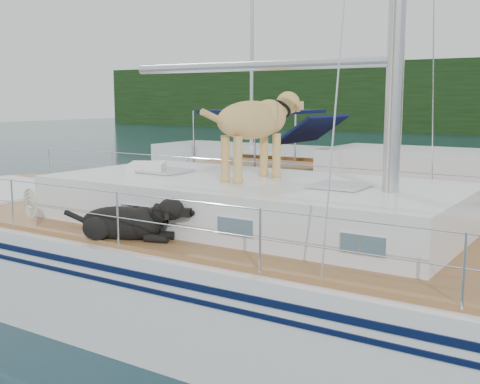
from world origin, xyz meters
The scene contains 4 objects.
ground centered at (0.00, 0.00, 0.00)m, with size 120.00×120.00×0.00m, color black.
main_sailboat centered at (0.10, 0.00, 0.69)m, with size 12.00×3.83×14.01m.
neighbor_sailboat centered at (0.27, 6.62, 0.63)m, with size 11.00×3.50×13.30m.
bg_boat_west centered at (-8.00, 14.00, 0.45)m, with size 8.00×3.00×11.65m.
Camera 1 is at (4.79, -6.34, 2.81)m, focal length 45.00 mm.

